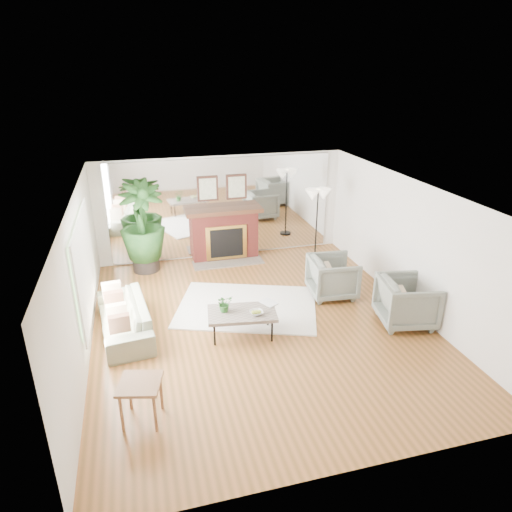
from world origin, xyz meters
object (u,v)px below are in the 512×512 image
object	(u,v)px
armchair_front	(407,302)
side_table	(140,389)
coffee_table	(242,314)
sofa	(124,317)
floor_lamp	(318,201)
armchair_back	(333,277)
potted_ficus	(142,225)
fireplace	(225,233)

from	to	relation	value
armchair_front	side_table	size ratio (longest dim) A/B	1.49
coffee_table	armchair_front	bearing A→B (deg)	-6.90
sofa	armchair_front	xyz separation A→B (m)	(5.03, -1.03, 0.15)
armchair_front	side_table	xyz separation A→B (m)	(-4.80, -1.33, 0.07)
sofa	armchair_front	world-z (taller)	armchair_front
coffee_table	floor_lamp	distance (m)	3.77
coffee_table	armchair_front	world-z (taller)	armchair_front
armchair_front	floor_lamp	xyz separation A→B (m)	(-0.59, 3.00, 1.14)
armchair_back	potted_ficus	size ratio (longest dim) A/B	0.44
armchair_front	potted_ficus	bearing A→B (deg)	61.73
side_table	floor_lamp	size ratio (longest dim) A/B	0.35
coffee_table	potted_ficus	distance (m)	3.72
side_table	floor_lamp	bearing A→B (deg)	45.79
coffee_table	sofa	distance (m)	2.12
armchair_back	fireplace	bearing A→B (deg)	39.90
fireplace	coffee_table	world-z (taller)	fireplace
armchair_back	sofa	bearing A→B (deg)	100.23
coffee_table	floor_lamp	xyz separation A→B (m)	(2.43, 2.64, 1.14)
coffee_table	armchair_back	bearing A→B (deg)	25.16
armchair_back	potted_ficus	bearing A→B (deg)	63.28
armchair_back	armchair_front	size ratio (longest dim) A/B	0.95
sofa	side_table	bearing A→B (deg)	-0.94
floor_lamp	potted_ficus	bearing A→B (deg)	170.09
sofa	floor_lamp	world-z (taller)	floor_lamp
fireplace	sofa	distance (m)	3.79
sofa	side_table	xyz separation A→B (m)	(0.23, -2.36, 0.22)
potted_ficus	floor_lamp	bearing A→B (deg)	-9.91
fireplace	armchair_back	world-z (taller)	fireplace
armchair_back	side_table	world-z (taller)	armchair_back
fireplace	sofa	world-z (taller)	fireplace
sofa	side_table	world-z (taller)	side_table
fireplace	side_table	bearing A→B (deg)	-112.76
sofa	coffee_table	bearing A→B (deg)	65.21
fireplace	coffee_table	bearing A→B (deg)	-96.76
armchair_back	potted_ficus	world-z (taller)	potted_ficus
side_table	potted_ficus	world-z (taller)	potted_ficus
coffee_table	side_table	world-z (taller)	side_table
side_table	floor_lamp	distance (m)	6.13
side_table	armchair_back	bearing A→B (deg)	34.47
armchair_back	armchair_front	xyz separation A→B (m)	(0.86, -1.38, 0.02)
sofa	armchair_back	distance (m)	4.19
potted_ficus	coffee_table	bearing A→B (deg)	-65.56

